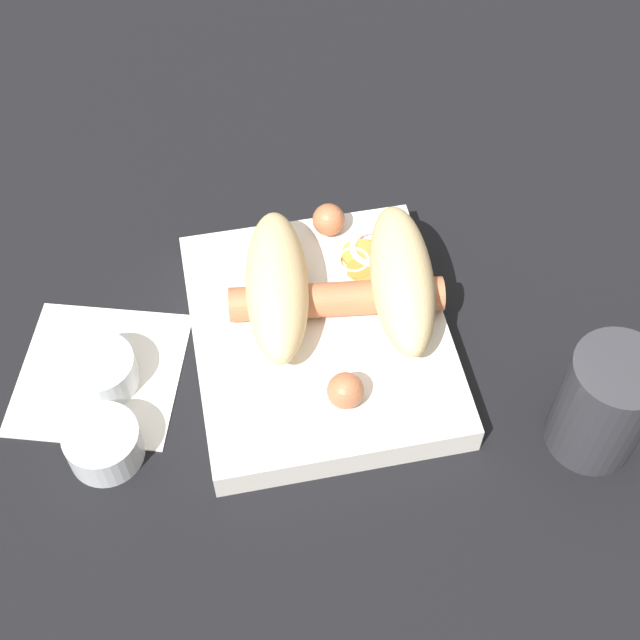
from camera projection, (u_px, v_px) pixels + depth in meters
ground_plane at (320, 347)px, 0.71m from camera, size 3.00×3.00×0.00m
food_tray at (320, 337)px, 0.70m from camera, size 0.23×0.20×0.03m
bread_roll at (340, 282)px, 0.68m from camera, size 0.16×0.16×0.05m
sausage at (336, 299)px, 0.69m from camera, size 0.19×0.17×0.03m
pickled_veggies at (367, 255)px, 0.73m from camera, size 0.06×0.06×0.01m
napkin at (100, 373)px, 0.70m from camera, size 0.16×0.16×0.00m
condiment_cup_near at (101, 370)px, 0.68m from camera, size 0.06×0.06×0.03m
condiment_cup_far at (104, 445)px, 0.65m from camera, size 0.06×0.06×0.03m
drink_glass at (604, 404)px, 0.63m from camera, size 0.07×0.07×0.10m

